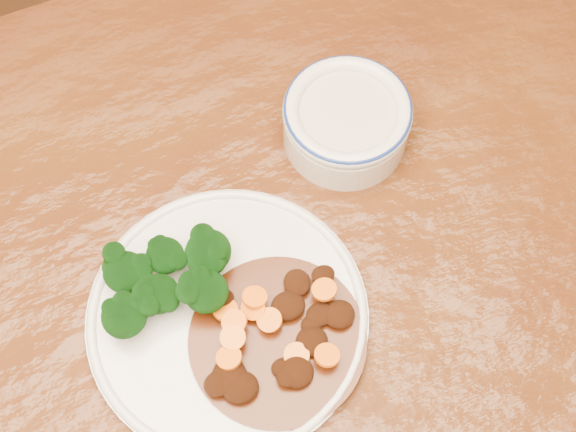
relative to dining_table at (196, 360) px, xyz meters
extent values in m
cube|color=#542B0E|center=(0.00, 0.00, 0.06)|extent=(1.60, 1.08, 0.04)
cylinder|color=#3D1B0F|center=(0.64, 0.47, -0.32)|extent=(0.06, 0.06, 0.71)
cylinder|color=silver|center=(0.04, 0.01, 0.09)|extent=(0.27, 0.27, 0.01)
torus|color=silver|center=(0.04, 0.01, 0.09)|extent=(0.27, 0.27, 0.01)
cylinder|color=#77A053|center=(-0.04, 0.06, 0.10)|extent=(0.01, 0.01, 0.02)
ellipsoid|color=black|center=(-0.04, 0.06, 0.12)|extent=(0.04, 0.04, 0.03)
cylinder|color=#77A053|center=(0.04, 0.06, 0.10)|extent=(0.01, 0.01, 0.02)
ellipsoid|color=black|center=(0.04, 0.06, 0.12)|extent=(0.04, 0.04, 0.04)
cylinder|color=#77A053|center=(-0.01, 0.03, 0.10)|extent=(0.01, 0.01, 0.02)
ellipsoid|color=black|center=(-0.01, 0.03, 0.12)|extent=(0.04, 0.04, 0.03)
cylinder|color=#77A053|center=(0.00, 0.07, 0.10)|extent=(0.01, 0.01, 0.02)
ellipsoid|color=black|center=(0.00, 0.07, 0.12)|extent=(0.04, 0.04, 0.03)
cylinder|color=#77A053|center=(-0.05, 0.02, 0.10)|extent=(0.01, 0.01, 0.02)
ellipsoid|color=black|center=(-0.05, 0.02, 0.12)|extent=(0.04, 0.04, 0.03)
cylinder|color=#77A053|center=(0.03, 0.02, 0.10)|extent=(0.01, 0.01, 0.02)
ellipsoid|color=black|center=(0.03, 0.02, 0.12)|extent=(0.04, 0.04, 0.03)
cylinder|color=#471D07|center=(0.08, -0.03, 0.09)|extent=(0.17, 0.17, 0.00)
ellipsoid|color=black|center=(0.03, -0.06, 0.11)|extent=(0.03, 0.03, 0.01)
ellipsoid|color=black|center=(0.08, -0.06, 0.10)|extent=(0.02, 0.02, 0.01)
ellipsoid|color=black|center=(0.02, -0.06, 0.11)|extent=(0.03, 0.02, 0.01)
ellipsoid|color=black|center=(0.14, 0.02, 0.11)|extent=(0.02, 0.02, 0.01)
ellipsoid|color=black|center=(0.10, 0.00, 0.10)|extent=(0.03, 0.03, 0.02)
ellipsoid|color=black|center=(0.03, -0.05, 0.10)|extent=(0.02, 0.02, 0.01)
ellipsoid|color=black|center=(0.08, -0.07, 0.10)|extent=(0.02, 0.02, 0.01)
ellipsoid|color=black|center=(0.09, -0.07, 0.10)|extent=(0.03, 0.03, 0.02)
ellipsoid|color=black|center=(0.12, -0.03, 0.10)|extent=(0.02, 0.02, 0.01)
ellipsoid|color=black|center=(0.11, 0.02, 0.11)|extent=(0.03, 0.03, 0.01)
ellipsoid|color=black|center=(0.04, 0.02, 0.11)|extent=(0.03, 0.02, 0.01)
ellipsoid|color=black|center=(0.03, -0.05, 0.10)|extent=(0.03, 0.03, 0.02)
ellipsoid|color=black|center=(0.04, -0.07, 0.10)|extent=(0.03, 0.03, 0.02)
ellipsoid|color=black|center=(0.11, -0.04, 0.10)|extent=(0.03, 0.03, 0.02)
ellipsoid|color=black|center=(0.03, -0.07, 0.10)|extent=(0.03, 0.02, 0.02)
ellipsoid|color=black|center=(0.04, 0.01, 0.10)|extent=(0.02, 0.02, 0.01)
ellipsoid|color=black|center=(0.13, -0.02, 0.10)|extent=(0.03, 0.02, 0.01)
ellipsoid|color=black|center=(0.14, -0.03, 0.10)|extent=(0.03, 0.03, 0.01)
cylinder|color=orange|center=(0.07, 0.01, 0.11)|extent=(0.03, 0.03, 0.01)
cylinder|color=orange|center=(0.12, -0.06, 0.11)|extent=(0.03, 0.03, 0.01)
cylinder|color=orange|center=(0.09, -0.05, 0.10)|extent=(0.03, 0.03, 0.01)
cylinder|color=orange|center=(0.07, 0.00, 0.11)|extent=(0.03, 0.03, 0.02)
cylinder|color=orange|center=(0.03, -0.04, 0.11)|extent=(0.03, 0.03, 0.01)
cylinder|color=orange|center=(0.04, -0.02, 0.11)|extent=(0.03, 0.03, 0.01)
cylinder|color=orange|center=(0.08, -0.01, 0.11)|extent=(0.03, 0.03, 0.01)
cylinder|color=orange|center=(0.04, 0.01, 0.11)|extent=(0.03, 0.03, 0.01)
cylinder|color=orange|center=(0.14, 0.00, 0.11)|extent=(0.03, 0.03, 0.01)
cylinder|color=orange|center=(0.05, -0.01, 0.11)|extent=(0.03, 0.03, 0.01)
cylinder|color=silver|center=(0.21, 0.17, 0.10)|extent=(0.13, 0.13, 0.04)
cylinder|color=beige|center=(0.21, 0.17, 0.13)|extent=(0.10, 0.10, 0.01)
torus|color=silver|center=(0.21, 0.17, 0.13)|extent=(0.13, 0.13, 0.02)
torus|color=navy|center=(0.21, 0.17, 0.14)|extent=(0.13, 0.13, 0.01)
camera|label=1|loc=(0.03, -0.24, 0.82)|focal=50.00mm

